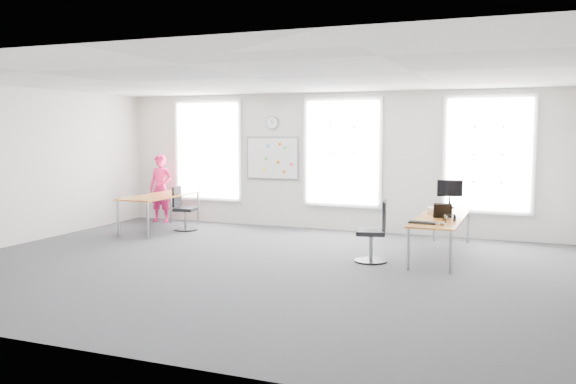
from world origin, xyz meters
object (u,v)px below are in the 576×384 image
at_px(chair_right, 375,235).
at_px(headphones, 449,218).
at_px(monitor, 450,191).
at_px(desk_left, 160,198).
at_px(person, 161,188).
at_px(desk_right, 442,218).
at_px(keyboard, 423,223).
at_px(chair_left, 183,211).

distance_m(chair_right, headphones, 1.26).
bearing_deg(monitor, desk_left, 174.30).
bearing_deg(monitor, person, 164.92).
height_order(desk_right, keyboard, keyboard).
relative_size(headphones, monitor, 0.37).
bearing_deg(keyboard, desk_right, 85.88).
relative_size(chair_right, monitor, 1.92).
distance_m(desk_right, person, 6.92).
relative_size(chair_left, keyboard, 2.16).
distance_m(desk_right, keyboard, 1.02).
distance_m(chair_right, monitor, 2.45).
xyz_separation_m(headphones, monitor, (-0.22, 1.76, 0.27)).
distance_m(desk_right, chair_left, 5.67).
bearing_deg(chair_left, person, 44.10).
relative_size(desk_left, chair_left, 2.22).
xyz_separation_m(desk_right, monitor, (-0.02, 1.22, 0.37)).
relative_size(chair_left, monitor, 1.79).
distance_m(keyboard, headphones, 0.59).
relative_size(desk_left, keyboard, 4.80).
xyz_separation_m(keyboard, monitor, (0.15, 2.23, 0.31)).
distance_m(chair_left, person, 1.45).
xyz_separation_m(desk_left, chair_left, (0.46, 0.19, -0.29)).
xyz_separation_m(desk_right, chair_left, (-5.63, 0.66, -0.23)).
height_order(chair_right, keyboard, chair_right).
xyz_separation_m(desk_right, person, (-6.75, 1.49, 0.15)).
bearing_deg(headphones, chair_left, -178.45).
xyz_separation_m(person, monitor, (6.73, -0.28, 0.21)).
bearing_deg(chair_right, keyboard, 76.56).
bearing_deg(person, monitor, -4.75).
height_order(desk_left, keyboard, desk_left).
distance_m(person, keyboard, 7.04).
bearing_deg(monitor, chair_left, 172.99).
relative_size(chair_right, chair_left, 1.07).
distance_m(chair_left, headphones, 5.95).
height_order(chair_left, headphones, chair_left).
relative_size(chair_left, headphones, 4.86).
bearing_deg(keyboard, person, 164.57).
relative_size(chair_right, headphones, 5.21).
distance_m(chair_right, chair_left, 4.96).
bearing_deg(desk_right, headphones, -70.57).
bearing_deg(headphones, desk_right, 122.60).
bearing_deg(person, desk_left, -59.69).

